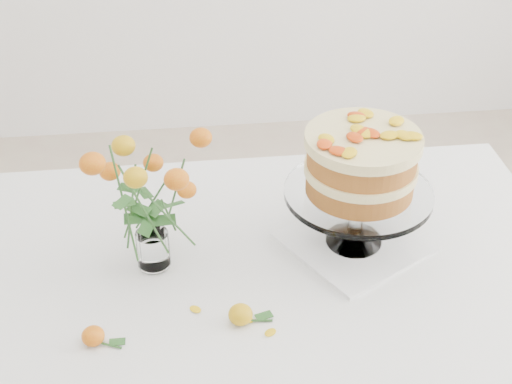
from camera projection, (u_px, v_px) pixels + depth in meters
table at (250, 301)px, 1.56m from camera, size 1.43×0.93×0.76m
napkin at (353, 243)px, 1.59m from camera, size 0.36×0.36×0.01m
cake_stand at (361, 169)px, 1.48m from camera, size 0.32×0.32×0.28m
rose_vase at (147, 187)px, 1.41m from camera, size 0.28×0.28×0.35m
loose_rose_near at (241, 315)px, 1.38m from camera, size 0.09×0.05×0.04m
loose_rose_far at (93, 336)px, 1.33m from camera, size 0.07×0.05×0.04m
stray_petal_a at (195, 309)px, 1.42m from camera, size 0.03×0.02×0.00m
stray_petal_b at (247, 320)px, 1.39m from camera, size 0.03×0.02×0.00m
stray_petal_c at (270, 333)px, 1.36m from camera, size 0.03×0.02×0.00m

